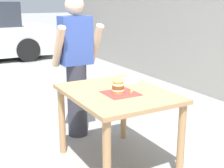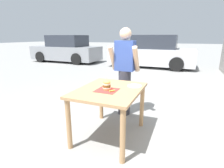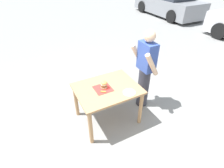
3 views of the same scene
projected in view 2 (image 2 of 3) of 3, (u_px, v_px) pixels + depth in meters
The scene contains 9 objects.
ground_plane at pixel (110, 135), 2.80m from camera, with size 80.00×80.00×0.00m, color gray.
patio_table at pixel (109, 97), 2.62m from camera, with size 0.90×1.14×0.78m.
serving_paper at pixel (107, 90), 2.52m from camera, with size 0.31×0.31×0.00m, color red.
sandwich at pixel (107, 85), 2.53m from camera, with size 0.12×0.12×0.18m.
pickle_spear at pixel (112, 91), 2.45m from camera, with size 0.02×0.02×0.09m, color #8EA83D.
side_plate_with_forks at pixel (135, 86), 2.72m from camera, with size 0.22×0.22×0.02m.
diner_across_table at pixel (125, 71), 3.36m from camera, with size 0.55×0.35×1.69m.
parked_car_near_curb at pixel (152, 53), 8.93m from camera, with size 4.20×1.84×1.60m.
parked_car_mid_block at pixel (66, 50), 10.75m from camera, with size 4.22×1.87×1.60m.
Camera 2 is at (0.98, -2.28, 1.53)m, focal length 28.00 mm.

